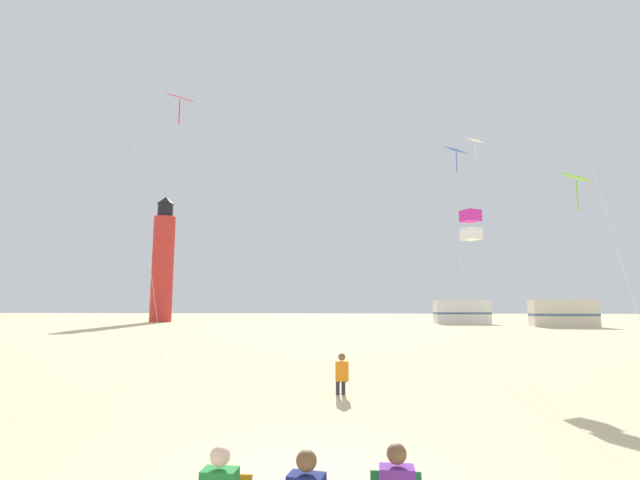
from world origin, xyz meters
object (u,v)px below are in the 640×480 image
Objects in this scene: kite_diamond_scarlet at (177,108)px; rv_van_white at (462,312)px; kite_box_magenta at (471,225)px; kite_diamond_white at (477,150)px; rv_van_cream at (563,313)px; kite_diamond_lime at (579,184)px; lighthouse_distant at (163,262)px; kite_diamond_blue at (456,158)px; kite_flyer_standing at (342,373)px.

rv_van_white is at bearing 61.61° from kite_diamond_scarlet.
kite_diamond_white is at bearing 71.96° from kite_box_magenta.
rv_van_cream is at bearing 61.26° from kite_box_magenta.
kite_diamond_lime is 0.55× the size of kite_diamond_white.
lighthouse_distant is 2.58× the size of rv_van_white.
lighthouse_distant reaches higher than rv_van_cream.
kite_diamond_scarlet is 44.91m from lighthouse_distant.
kite_box_magenta is 13.02m from kite_diamond_scarlet.
rv_van_white is 0.98× the size of rv_van_cream.
kite_box_magenta is 3.89m from kite_diamond_lime.
kite_diamond_white is at bearing -118.48° from rv_van_cream.
kite_diamond_white is at bearing -43.55° from lighthouse_distant.
rv_van_white is (5.52, 40.48, -5.31)m from kite_diamond_lime.
kite_diamond_blue is (12.90, 5.40, -0.71)m from kite_diamond_scarlet.
kite_box_magenta is at bearing -113.97° from rv_van_cream.
rv_van_white is (38.33, -2.63, -6.45)m from lighthouse_distant.
kite_flyer_standing is at bearing -119.21° from kite_diamond_blue.
kite_box_magenta is 7.55m from kite_diamond_blue.
kite_diamond_blue is 0.64× the size of lighthouse_distant.
kite_flyer_standing is 10.87m from kite_diamond_lime.
kite_flyer_standing is 0.18× the size of rv_van_cream.
kite_diamond_scarlet reaches higher than rv_van_cream.
kite_diamond_white is 28.50m from rv_van_cream.
kite_flyer_standing is 0.09× the size of kite_diamond_white.
rv_van_white and rv_van_cream have the same top height.
lighthouse_distant is (-24.43, 46.43, 7.22)m from kite_flyer_standing.
kite_diamond_scarlet is 44.90m from rv_van_cream.
lighthouse_distant reaches higher than kite_box_magenta.
kite_box_magenta is 51.14m from lighthouse_distant.
rv_van_white is (8.99, 39.20, -4.08)m from kite_box_magenta.
kite_box_magenta is at bearing -104.70° from rv_van_white.
kite_diamond_scarlet is 1.07× the size of kite_diamond_blue.
kite_box_magenta is 40.42m from rv_van_white.
kite_box_magenta reaches higher than rv_van_white.
kite_diamond_white is at bearing -102.73° from rv_van_white.
rv_van_white is (13.90, 43.80, 0.78)m from kite_flyer_standing.
rv_van_cream is (14.49, 22.11, -10.67)m from kite_diamond_white.
kite_diamond_white is 0.77× the size of lighthouse_distant.
kite_diamond_blue reaches higher than kite_box_magenta.
kite_diamond_scarlet reaches higher than kite_diamond_lime.
rv_van_white is at bearing 76.48° from kite_diamond_blue.
rv_van_white is (20.89, 38.66, -9.34)m from kite_diamond_scarlet.
kite_diamond_blue is 1.64× the size of rv_van_white.
kite_box_magenta is at bearing -54.95° from lighthouse_distant.
kite_diamond_lime is at bearing -108.30° from rv_van_cream.
rv_van_white is at bearing 77.08° from kite_box_magenta.
kite_diamond_blue is (5.90, 10.55, 9.41)m from kite_flyer_standing.
rv_van_cream is at bearing 66.93° from kite_diamond_lime.
kite_diamond_white is at bearing 62.25° from kite_diamond_blue.
kite_diamond_scarlet is at bearing -128.07° from rv_van_cream.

